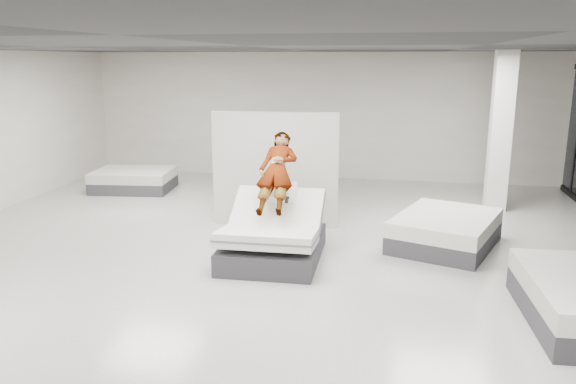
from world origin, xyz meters
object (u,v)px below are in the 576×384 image
Objects in this scene: person at (277,183)px; hero_bed at (273,238)px; divider_panel at (275,170)px; flat_bed_right_far at (445,231)px; column at (500,132)px; flat_bed_left_far at (134,180)px; remote at (287,200)px.

hero_bed is at bearing -90.00° from person.
hero_bed is 1.97m from divider_panel.
hero_bed is 1.20× the size of person.
person is 2.94m from flat_bed_right_far.
column is at bearing 40.65° from person.
flat_bed_left_far is (-4.26, 3.93, -0.10)m from hero_bed.
flat_bed_left_far is at bearing 148.45° from divider_panel.
divider_panel is 4.66m from column.
divider_panel is at bearing 102.43° from person.
column reaches higher than hero_bed.
remote is at bearing -74.86° from divider_panel.
person is 0.70× the size of flat_bed_right_far.
hero_bed is at bearing -156.32° from flat_bed_right_far.
remote is at bearing -41.53° from flat_bed_left_far.
divider_panel is at bearing -28.80° from flat_bed_left_far.
person is 0.69× the size of divider_panel.
remote is 0.06× the size of divider_panel.
flat_bed_right_far is at bearing 16.46° from person.
remote is (0.22, -0.03, 0.62)m from hero_bed.
flat_bed_right_far is (2.67, 0.85, -0.89)m from person.
column is at bearing -1.25° from flat_bed_left_far.
hero_bed is 2.90m from flat_bed_right_far.
divider_panel is at bearing 101.63° from hero_bed.
column is (3.83, 3.76, 1.25)m from hero_bed.
divider_panel is 1.22× the size of flat_bed_left_far.
person reaches higher than remote.
flat_bed_left_far is at bearing 138.27° from person.
person is at bearing -40.43° from flat_bed_left_far.
flat_bed_left_far is at bearing 137.27° from hero_bed.
column is at bearing 45.13° from remote.
person is 1.53m from divider_panel.
remote is (0.23, -0.34, -0.18)m from person.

